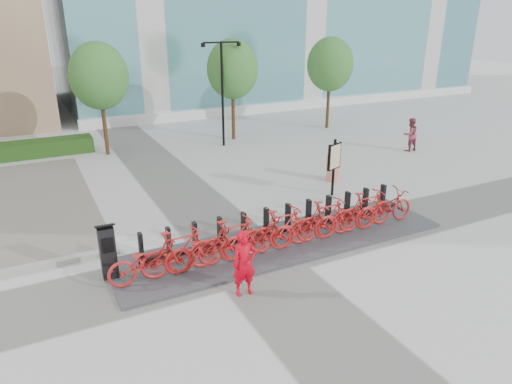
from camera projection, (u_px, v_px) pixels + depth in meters
name	position (u px, v px, depth m)	size (l,w,h in m)	color
ground	(248.00, 258.00, 12.13)	(120.00, 120.00, 0.00)	#B5B5B5
hedge_b	(24.00, 150.00, 20.89)	(6.00, 1.20, 0.70)	#1B4010
tree_1	(99.00, 76.00, 20.23)	(2.60, 2.60, 5.10)	brown
tree_2	(232.00, 69.00, 22.98)	(2.60, 2.60, 5.10)	brown
tree_3	(330.00, 64.00, 25.52)	(2.60, 2.60, 5.10)	brown
streetlamp	(222.00, 82.00, 21.88)	(2.00, 0.20, 5.00)	black
dock_pad	(285.00, 242.00, 12.91)	(9.60, 2.40, 0.08)	#3E3F45
dock_rail_posts	(278.00, 220.00, 13.17)	(8.02, 0.50, 0.85)	black
bike_0	(150.00, 260.00, 10.77)	(0.70, 2.01, 1.06)	#AA1C1A
bike_1	(179.00, 252.00, 11.05)	(0.55, 1.95, 1.17)	#AA1C1A
bike_2	(207.00, 248.00, 11.38)	(0.70, 2.01, 1.06)	#AA1C1A
bike_3	(233.00, 240.00, 11.66)	(0.55, 1.95, 1.17)	#AA1C1A
bike_4	(258.00, 236.00, 11.99)	(0.70, 2.01, 1.06)	#AA1C1A
bike_5	(282.00, 229.00, 12.27)	(0.55, 1.95, 1.17)	#AA1C1A
bike_6	(305.00, 225.00, 12.60)	(0.70, 2.01, 1.06)	#AA1C1A
bike_7	(326.00, 219.00, 12.88)	(0.55, 1.95, 1.17)	#AA1C1A
bike_8	(347.00, 216.00, 13.21)	(0.70, 2.01, 1.06)	#AA1C1A
bike_9	(366.00, 210.00, 13.49)	(0.55, 1.95, 1.17)	#AA1C1A
bike_10	(385.00, 207.00, 13.82)	(0.70, 2.01, 1.06)	#AA1C1A
kiosk	(108.00, 251.00, 10.86)	(0.45, 0.38, 1.44)	black
worker_red	(244.00, 264.00, 10.28)	(0.57, 0.37, 1.56)	red
pedestrian	(410.00, 134.00, 21.79)	(0.78, 0.60, 1.60)	#8D3744
construction_barrel	(333.00, 167.00, 17.81)	(0.56, 0.56, 1.08)	red
map_sign	(334.00, 159.00, 15.99)	(0.67, 0.32, 2.07)	black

